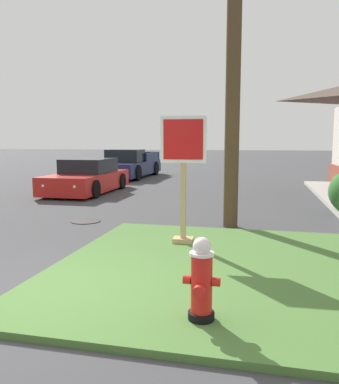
% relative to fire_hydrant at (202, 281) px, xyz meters
% --- Properties ---
extents(ground_plane, '(160.00, 160.00, 0.00)m').
position_rel_fire_hydrant_xyz_m(ground_plane, '(-2.00, 0.35, -0.49)').
color(ground_plane, '#3D3D3F').
extents(grass_corner_patch, '(4.78, 5.07, 0.08)m').
position_rel_fire_hydrant_xyz_m(grass_corner_patch, '(-0.02, 1.83, -0.45)').
color(grass_corner_patch, '#477033').
rests_on(grass_corner_patch, ground).
extents(fire_hydrant, '(0.38, 0.34, 0.87)m').
position_rel_fire_hydrant_xyz_m(fire_hydrant, '(0.00, 0.00, 0.00)').
color(fire_hydrant, black).
rests_on(fire_hydrant, grass_corner_patch).
extents(stop_sign, '(0.82, 0.30, 2.26)m').
position_rel_fire_hydrant_xyz_m(stop_sign, '(-0.78, 3.02, 0.74)').
color(stop_sign, tan).
rests_on(stop_sign, grass_corner_patch).
extents(manhole_cover, '(0.70, 0.70, 0.02)m').
position_rel_fire_hydrant_xyz_m(manhole_cover, '(-3.48, 4.71, -0.48)').
color(manhole_cover, black).
rests_on(manhole_cover, ground).
extents(parked_sedan_red, '(1.99, 4.40, 1.25)m').
position_rel_fire_hydrant_xyz_m(parked_sedan_red, '(-5.74, 9.74, 0.05)').
color(parked_sedan_red, red).
rests_on(parked_sedan_red, ground).
extents(pickup_truck_navy, '(2.06, 5.58, 1.48)m').
position_rel_fire_hydrant_xyz_m(pickup_truck_navy, '(-6.17, 15.88, 0.13)').
color(pickup_truck_navy, '#19234C').
rests_on(pickup_truck_navy, ground).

